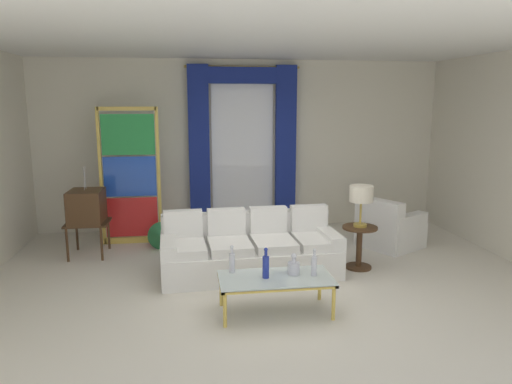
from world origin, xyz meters
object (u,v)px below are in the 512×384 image
at_px(couch_white_long, 250,251).
at_px(round_side_table, 359,243).
at_px(coffee_table, 276,280).
at_px(peacock_figurine, 161,237).
at_px(bottle_ruby_flask, 232,261).
at_px(bottle_crystal_tall, 266,266).
at_px(armchair_white, 388,229).
at_px(table_lamp_brass, 361,196).
at_px(stained_glass_divider, 130,179).
at_px(vintage_tv, 87,208).
at_px(bottle_blue_decanter, 314,265).
at_px(bottle_amber_squat, 294,267).

distance_m(couch_white_long, round_side_table, 1.52).
distance_m(coffee_table, peacock_figurine, 2.79).
xyz_separation_m(bottle_ruby_flask, round_side_table, (1.86, 1.02, -0.18)).
height_order(coffee_table, bottle_crystal_tall, bottle_crystal_tall).
distance_m(bottle_crystal_tall, armchair_white, 3.14).
distance_m(couch_white_long, table_lamp_brass, 1.69).
xyz_separation_m(coffee_table, stained_glass_divider, (-1.83, 2.91, 0.68)).
xyz_separation_m(stained_glass_divider, round_side_table, (3.23, -1.68, -0.70)).
relative_size(coffee_table, vintage_tv, 0.91).
bearing_deg(table_lamp_brass, couch_white_long, 178.34).
relative_size(couch_white_long, vintage_tv, 1.76).
bearing_deg(couch_white_long, peacock_figurine, 136.56).
relative_size(bottle_crystal_tall, armchair_white, 0.31).
distance_m(stained_glass_divider, round_side_table, 3.71).
bearing_deg(table_lamp_brass, bottle_ruby_flask, -151.25).
relative_size(coffee_table, stained_glass_divider, 0.56).
distance_m(round_side_table, table_lamp_brass, 0.67).
relative_size(bottle_blue_decanter, table_lamp_brass, 0.54).
bearing_deg(bottle_ruby_flask, table_lamp_brass, 28.75).
distance_m(coffee_table, armchair_white, 3.04).
height_order(bottle_ruby_flask, vintage_tv, vintage_tv).
xyz_separation_m(coffee_table, armchair_white, (2.20, 2.09, -0.09)).
bearing_deg(table_lamp_brass, vintage_tv, 163.57).
xyz_separation_m(bottle_ruby_flask, vintage_tv, (-1.96, 2.15, 0.19)).
bearing_deg(table_lamp_brass, stained_glass_divider, 152.60).
relative_size(bottle_crystal_tall, peacock_figurine, 0.56).
distance_m(couch_white_long, coffee_table, 1.28).
xyz_separation_m(peacock_figurine, round_side_table, (2.75, -1.21, 0.14)).
height_order(armchair_white, round_side_table, armchair_white).
bearing_deg(round_side_table, bottle_blue_decanter, -128.24).
xyz_separation_m(couch_white_long, bottle_amber_squat, (0.33, -1.22, 0.19)).
bearing_deg(couch_white_long, bottle_amber_squat, -74.90).
bearing_deg(bottle_crystal_tall, round_side_table, 39.34).
height_order(vintage_tv, peacock_figurine, vintage_tv).
height_order(bottle_amber_squat, table_lamp_brass, table_lamp_brass).
bearing_deg(vintage_tv, bottle_ruby_flask, -47.59).
xyz_separation_m(vintage_tv, stained_glass_divider, (0.59, 0.55, 0.33)).
distance_m(stained_glass_divider, peacock_figurine, 1.08).
bearing_deg(couch_white_long, armchair_white, 19.39).
distance_m(coffee_table, round_side_table, 1.87).
distance_m(bottle_amber_squat, round_side_table, 1.68).
bearing_deg(coffee_table, bottle_amber_squat, 14.25).
bearing_deg(peacock_figurine, bottle_ruby_flask, -68.18).
distance_m(coffee_table, table_lamp_brass, 1.98).
relative_size(couch_white_long, table_lamp_brass, 4.16).
relative_size(couch_white_long, coffee_table, 1.93).
height_order(bottle_amber_squat, stained_glass_divider, stained_glass_divider).
relative_size(armchair_white, round_side_table, 1.86).
bearing_deg(table_lamp_brass, bottle_amber_squat, -135.34).
distance_m(coffee_table, bottle_amber_squat, 0.25).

